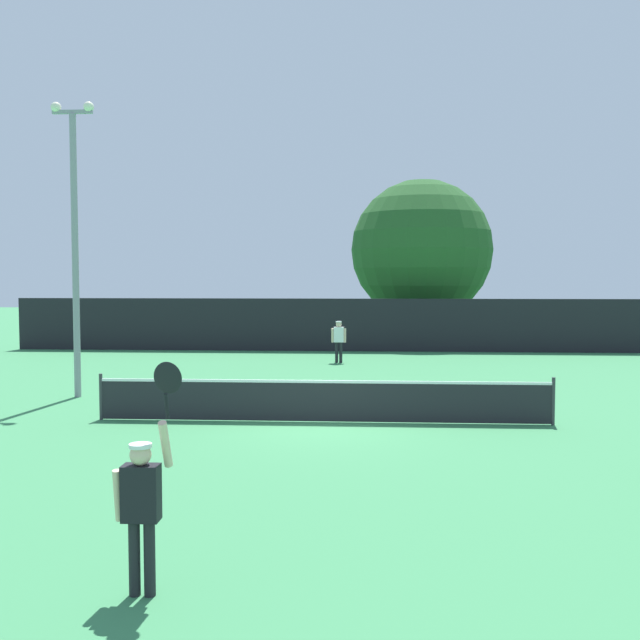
{
  "coord_description": "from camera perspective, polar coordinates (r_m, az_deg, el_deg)",
  "views": [
    {
      "loc": [
        0.93,
        -16.47,
        3.32
      ],
      "look_at": [
        -0.41,
        5.67,
        1.99
      ],
      "focal_mm": 41.12,
      "sensor_mm": 36.0,
      "label": 1
    }
  ],
  "objects": [
    {
      "name": "tennis_net",
      "position": [
        16.73,
        0.23,
        -6.23
      ],
      "size": [
        10.38,
        0.08,
        1.07
      ],
      "color": "#232328",
      "rests_on": "ground"
    },
    {
      "name": "player_serving",
      "position": [
        7.99,
        -13.64,
        -13.11
      ],
      "size": [
        0.67,
        0.39,
        2.44
      ],
      "color": "black",
      "rests_on": "ground"
    },
    {
      "name": "tennis_ball",
      "position": [
        19.41,
        5.49,
        -6.34
      ],
      "size": [
        0.07,
        0.07,
        0.07
      ],
      "primitive_type": "sphere",
      "color": "#CCE033",
      "rests_on": "ground"
    },
    {
      "name": "ground_plane",
      "position": [
        16.83,
        0.23,
        -7.96
      ],
      "size": [
        120.0,
        120.0,
        0.0
      ],
      "primitive_type": "plane",
      "color": "#387F4C"
    },
    {
      "name": "perimeter_fence",
      "position": [
        32.44,
        1.81,
        -0.39
      ],
      "size": [
        29.48,
        0.12,
        2.34
      ],
      "primitive_type": "cube",
      "color": "black",
      "rests_on": "ground"
    },
    {
      "name": "large_tree",
      "position": [
        37.11,
        7.92,
        5.41
      ],
      "size": [
        7.03,
        7.03,
        8.16
      ],
      "color": "brown",
      "rests_on": "ground"
    },
    {
      "name": "light_pole",
      "position": [
        21.14,
        -18.55,
        6.64
      ],
      "size": [
        1.18,
        0.28,
        8.02
      ],
      "color": "gray",
      "rests_on": "ground"
    },
    {
      "name": "player_receiving",
      "position": [
        28.14,
        1.47,
        -1.37
      ],
      "size": [
        0.57,
        0.23,
        1.6
      ],
      "rotation": [
        0.0,
        0.0,
        3.14
      ],
      "color": "white",
      "rests_on": "ground"
    },
    {
      "name": "parked_car_near",
      "position": [
        39.93,
        4.95,
        -0.25
      ],
      "size": [
        2.4,
        4.4,
        1.69
      ],
      "rotation": [
        0.0,
        0.0,
        0.12
      ],
      "color": "black",
      "rests_on": "ground"
    }
  ]
}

